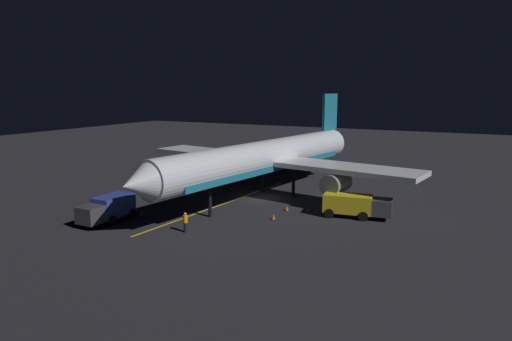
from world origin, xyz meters
name	(u,v)px	position (x,y,z in m)	size (l,w,h in m)	color
ground_plane	(264,199)	(0.00, 0.00, -0.10)	(180.00, 180.00, 0.20)	black
apron_guide_stripe	(224,204)	(2.83, 4.00, 0.00)	(0.24, 25.65, 0.01)	gold
airliner	(268,158)	(-0.10, -0.61, 4.47)	(33.60, 38.73, 11.36)	silver
baggage_truck	(109,209)	(8.80, 14.38, 1.20)	(2.37, 5.47, 2.34)	navy
catering_truck	(355,205)	(-10.86, 2.66, 1.16)	(6.51, 2.99, 2.16)	gold
ground_crew_worker	(185,222)	(0.77, 13.66, 0.89)	(0.40, 0.40, 1.74)	black
traffic_cone_near_left	(287,208)	(-4.25, 3.55, 0.25)	(0.50, 0.50, 0.55)	#EA590F
traffic_cone_near_right	(308,210)	(-6.29, 3.04, 0.25)	(0.50, 0.50, 0.55)	#EA590F
traffic_cone_under_wing	(273,217)	(-4.34, 6.89, 0.25)	(0.50, 0.50, 0.55)	#EA590F
traffic_cone_far	(141,213)	(7.54, 11.50, 0.25)	(0.50, 0.50, 0.55)	#EA590F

